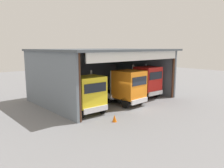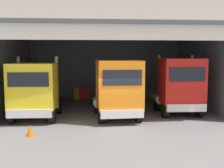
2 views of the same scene
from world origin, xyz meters
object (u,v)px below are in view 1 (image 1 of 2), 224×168
object	(u,v)px
truck_yellow_yard_outside	(86,94)
truck_orange_center_right_bay	(127,87)
tool_cart	(71,91)
truck_red_right_bay	(146,81)
traffic_cone	(115,118)
oil_drum	(64,92)

from	to	relation	value
truck_yellow_yard_outside	truck_orange_center_right_bay	size ratio (longest dim) A/B	0.94
truck_orange_center_right_bay	tool_cart	world-z (taller)	truck_orange_center_right_bay
truck_red_right_bay	tool_cart	world-z (taller)	truck_red_right_bay
truck_orange_center_right_bay	traffic_cone	distance (m)	5.49
oil_drum	traffic_cone	distance (m)	10.68
truck_orange_center_right_bay	truck_yellow_yard_outside	bearing A→B (deg)	-5.15
tool_cart	truck_red_right_bay	bearing A→B (deg)	-48.32
tool_cart	traffic_cone	distance (m)	10.59
oil_drum	truck_yellow_yard_outside	bearing A→B (deg)	-105.83
truck_red_right_bay	traffic_cone	xyz separation A→B (m)	(-8.25, -3.77, -1.57)
truck_red_right_bay	traffic_cone	distance (m)	9.20
truck_orange_center_right_bay	tool_cart	size ratio (longest dim) A/B	5.38
truck_orange_center_right_bay	truck_red_right_bay	distance (m)	3.98
truck_orange_center_right_bay	oil_drum	distance (m)	8.11
truck_orange_center_right_bay	oil_drum	size ratio (longest dim) A/B	5.67
truck_yellow_yard_outside	oil_drum	world-z (taller)	truck_yellow_yard_outside
truck_orange_center_right_bay	truck_red_right_bay	xyz separation A→B (m)	(3.91, 0.78, 0.06)
oil_drum	traffic_cone	size ratio (longest dim) A/B	1.69
truck_yellow_yard_outside	tool_cart	bearing A→B (deg)	-109.03
truck_red_right_bay	traffic_cone	world-z (taller)	truck_red_right_bay
traffic_cone	truck_yellow_yard_outside	bearing A→B (deg)	96.28
truck_orange_center_right_bay	traffic_cone	size ratio (longest dim) A/B	9.60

